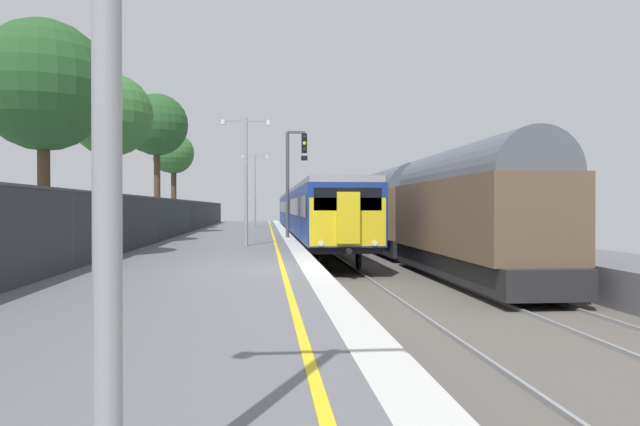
% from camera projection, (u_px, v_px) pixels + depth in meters
% --- Properties ---
extents(ground, '(17.40, 110.00, 1.21)m').
position_uv_depth(ground, '(401.00, 292.00, 15.32)').
color(ground, slate).
extents(commuter_train_at_platform, '(2.83, 41.22, 3.81)m').
position_uv_depth(commuter_train_at_platform, '(307.00, 211.00, 41.40)').
color(commuter_train_at_platform, navy).
rests_on(commuter_train_at_platform, ground).
extents(freight_train_adjacent_track, '(2.60, 24.85, 4.55)m').
position_uv_depth(freight_train_adjacent_track, '(420.00, 208.00, 26.89)').
color(freight_train_adjacent_track, '#232326').
rests_on(freight_train_adjacent_track, ground).
extents(signal_gantry, '(1.10, 0.24, 5.39)m').
position_uv_depth(signal_gantry, '(293.00, 171.00, 30.63)').
color(signal_gantry, '#47474C').
rests_on(signal_gantry, ground).
extents(platform_lamp_mid, '(2.00, 0.20, 5.09)m').
position_uv_depth(platform_lamp_mid, '(246.00, 169.00, 24.09)').
color(platform_lamp_mid, '#93999E').
rests_on(platform_lamp_mid, ground).
extents(platform_lamp_far, '(2.00, 0.20, 5.51)m').
position_uv_depth(platform_lamp_far, '(255.00, 184.00, 45.29)').
color(platform_lamp_far, '#93999E').
rests_on(platform_lamp_far, ground).
extents(platform_back_fence, '(0.07, 99.00, 1.98)m').
position_uv_depth(platform_back_fence, '(71.00, 228.00, 14.58)').
color(platform_back_fence, '#282B2D').
rests_on(platform_back_fence, ground).
extents(background_tree_left, '(2.85, 2.85, 6.76)m').
position_uv_depth(background_tree_left, '(172.00, 155.00, 42.46)').
color(background_tree_left, '#473323').
rests_on(background_tree_left, ground).
extents(background_tree_centre, '(3.63, 3.63, 8.21)m').
position_uv_depth(background_tree_centre, '(155.00, 127.00, 35.58)').
color(background_tree_centre, '#473323').
rests_on(background_tree_centre, ground).
extents(background_tree_right, '(3.49, 3.49, 7.19)m').
position_uv_depth(background_tree_right, '(111.00, 118.00, 25.45)').
color(background_tree_right, '#473323').
rests_on(background_tree_right, ground).
extents(background_tree_back, '(3.85, 3.85, 7.04)m').
position_uv_depth(background_tree_back, '(40.00, 88.00, 17.69)').
color(background_tree_back, '#473323').
rests_on(background_tree_back, ground).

